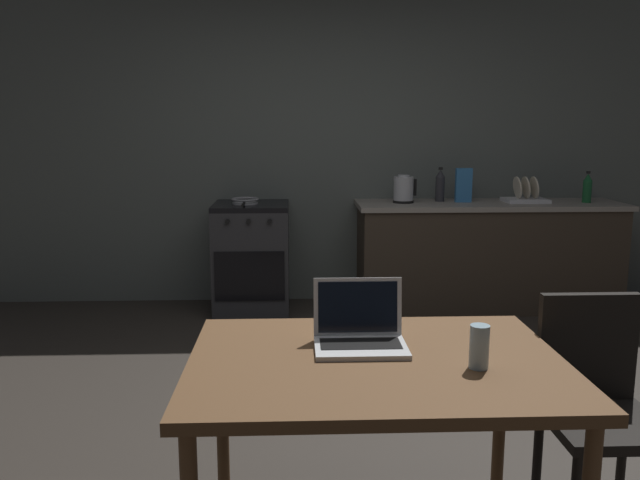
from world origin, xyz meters
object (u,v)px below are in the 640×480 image
(laptop, at_px, (360,334))
(drinking_glass, at_px, (479,347))
(dish_rack, at_px, (525,196))
(bottle, at_px, (587,188))
(chair, at_px, (596,398))
(stove_oven, at_px, (252,257))
(frying_pan, at_px, (245,201))
(cereal_box, at_px, (464,185))
(electric_kettle, at_px, (404,189))
(dining_table, at_px, (376,377))
(bottle_b, at_px, (440,185))

(laptop, distance_m, drinking_glass, 0.42)
(dish_rack, bearing_deg, bottle, -5.86)
(chair, bearing_deg, dish_rack, 59.68)
(stove_oven, height_order, frying_pan, frying_pan)
(laptop, relative_size, drinking_glass, 2.24)
(cereal_box, bearing_deg, stove_oven, -179.25)
(electric_kettle, bearing_deg, chair, -85.40)
(dining_table, bearing_deg, cereal_box, 70.53)
(bottle_b, bearing_deg, cereal_box, -18.52)
(stove_oven, relative_size, bottle, 3.46)
(chair, height_order, frying_pan, frying_pan)
(laptop, relative_size, dish_rack, 0.94)
(stove_oven, bearing_deg, electric_kettle, 0.12)
(frying_pan, relative_size, dish_rack, 1.16)
(drinking_glass, height_order, dish_rack, dish_rack)
(drinking_glass, bearing_deg, dish_rack, 68.01)
(bottle, bearing_deg, bottle_b, 173.69)
(bottle, xyz_separation_m, bottle_b, (-1.17, 0.13, 0.01))
(stove_oven, height_order, bottle_b, bottle_b)
(chair, relative_size, frying_pan, 2.23)
(frying_pan, height_order, cereal_box, cereal_box)
(laptop, xyz_separation_m, frying_pan, (-0.62, 2.96, 0.12))
(cereal_box, height_order, bottle_b, bottle_b)
(laptop, xyz_separation_m, bottle, (2.15, 2.94, 0.22))
(dining_table, xyz_separation_m, bottle_b, (0.93, 3.19, 0.35))
(dish_rack, bearing_deg, frying_pan, -179.24)
(frying_pan, relative_size, cereal_box, 1.42)
(drinking_glass, relative_size, cereal_box, 0.52)
(chair, distance_m, dish_rack, 3.07)
(electric_kettle, height_order, frying_pan, electric_kettle)
(chair, distance_m, bottle_b, 3.07)
(dining_table, height_order, dish_rack, dish_rack)
(dish_rack, bearing_deg, laptop, -119.00)
(chair, bearing_deg, frying_pan, 101.71)
(electric_kettle, bearing_deg, dining_table, -101.15)
(stove_oven, distance_m, cereal_box, 1.82)
(stove_oven, height_order, drinking_glass, stove_oven)
(laptop, bearing_deg, stove_oven, 104.74)
(chair, distance_m, cereal_box, 3.02)
(stove_oven, distance_m, bottle, 2.78)
(electric_kettle, bearing_deg, bottle, -1.92)
(stove_oven, xyz_separation_m, chair, (1.47, -2.94, 0.06))
(stove_oven, xyz_separation_m, bottle, (2.72, -0.05, 0.56))
(dining_table, relative_size, drinking_glass, 8.81)
(chair, bearing_deg, dining_table, 175.18)
(frying_pan, bearing_deg, drinking_glass, -72.83)
(laptop, relative_size, frying_pan, 0.81)
(chair, height_order, laptop, laptop)
(cereal_box, bearing_deg, electric_kettle, -177.68)
(bottle, bearing_deg, frying_pan, 179.59)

